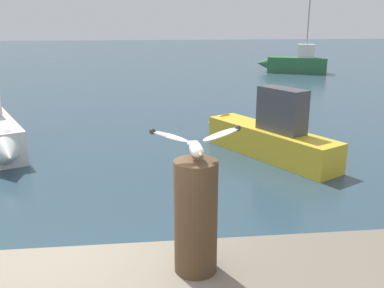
% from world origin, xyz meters
% --- Properties ---
extents(mooring_post, '(0.32, 0.32, 0.86)m').
position_xyz_m(mooring_post, '(1.18, -0.45, 1.87)').
color(mooring_post, '#4C3823').
rests_on(mooring_post, harbor_quay).
extents(seagull, '(0.64, 0.39, 0.25)m').
position_xyz_m(seagull, '(1.18, -0.45, 2.43)').
color(seagull, tan).
rests_on(seagull, mooring_post).
extents(boat_green, '(4.13, 2.43, 4.56)m').
position_xyz_m(boat_green, '(9.72, 22.07, 0.57)').
color(boat_green, '#2D6B3D').
rests_on(boat_green, ground_plane).
extents(boat_yellow, '(2.79, 4.12, 1.71)m').
position_xyz_m(boat_yellow, '(3.70, 6.62, 0.51)').
color(boat_yellow, yellow).
rests_on(boat_yellow, ground_plane).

